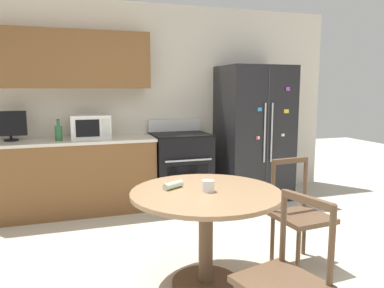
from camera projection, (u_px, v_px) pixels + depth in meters
back_wall at (132, 93)px, 4.91m from camera, size 5.20×0.44×2.60m
kitchen_counter at (67, 176)px, 4.50m from camera, size 2.11×0.64×0.90m
refrigerator at (254, 133)px, 5.11m from camera, size 0.90×0.79×1.80m
oven_range at (181, 168)px, 4.92m from camera, size 0.72×0.68×1.08m
microwave at (90, 127)px, 4.52m from camera, size 0.46×0.38×0.28m
countertop_tv at (10, 125)px, 4.29m from camera, size 0.36×0.16×0.35m
counter_bottle at (59, 133)px, 4.31m from camera, size 0.08×0.08×0.25m
dining_table at (206, 211)px, 2.82m from camera, size 1.13×1.13×0.74m
dining_chair_right at (300, 216)px, 3.16m from camera, size 0.45×0.45×0.90m
dining_chair_near at (285, 282)px, 2.08m from camera, size 0.51×0.51×0.90m
candle_glass at (208, 187)px, 2.78m from camera, size 0.09×0.09×0.09m
folded_napkin at (173, 185)px, 2.86m from camera, size 0.18×0.13×0.05m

